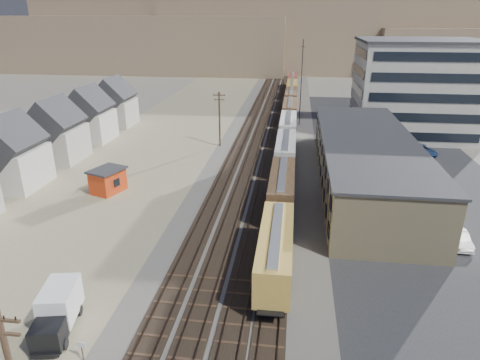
# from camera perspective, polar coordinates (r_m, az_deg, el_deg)

# --- Properties ---
(ground) EXTENTS (300.00, 300.00, 0.00)m
(ground) POSITION_cam_1_polar(r_m,az_deg,el_deg) (40.32, -1.00, -13.30)
(ground) COLOR #6B6356
(ground) RESTS_ON ground
(ballast_bed) EXTENTS (18.00, 200.00, 0.06)m
(ballast_bed) POSITION_cam_1_polar(r_m,az_deg,el_deg) (86.05, 3.86, 5.86)
(ballast_bed) COLOR #4C4742
(ballast_bed) RESTS_ON ground
(dirt_yard) EXTENTS (24.00, 180.00, 0.03)m
(dirt_yard) POSITION_cam_1_polar(r_m,az_deg,el_deg) (80.30, -11.06, 4.36)
(dirt_yard) COLOR #7E7557
(dirt_yard) RESTS_ON ground
(asphalt_lot) EXTENTS (26.00, 120.00, 0.04)m
(asphalt_lot) POSITION_cam_1_polar(r_m,az_deg,el_deg) (73.57, 20.41, 1.82)
(asphalt_lot) COLOR #232326
(asphalt_lot) RESTS_ON ground
(rail_tracks) EXTENTS (11.40, 200.00, 0.24)m
(rail_tracks) POSITION_cam_1_polar(r_m,az_deg,el_deg) (86.06, 3.49, 5.93)
(rail_tracks) COLOR black
(rail_tracks) RESTS_ON ground
(freight_train) EXTENTS (3.00, 119.74, 4.46)m
(freight_train) POSITION_cam_1_polar(r_m,az_deg,el_deg) (89.57, 6.54, 8.22)
(freight_train) COLOR black
(freight_train) RESTS_ON ground
(warehouse) EXTENTS (12.40, 40.40, 7.25)m
(warehouse) POSITION_cam_1_polar(r_m,az_deg,el_deg) (61.75, 16.37, 2.27)
(warehouse) COLOR tan
(warehouse) RESTS_ON ground
(office_tower) EXTENTS (22.60, 18.60, 18.45)m
(office_tower) POSITION_cam_1_polar(r_m,az_deg,el_deg) (91.74, 22.28, 11.23)
(office_tower) COLOR #9E998E
(office_tower) RESTS_ON ground
(utility_pole_north) EXTENTS (2.20, 0.32, 10.00)m
(utility_pole_north) POSITION_cam_1_polar(r_m,az_deg,el_deg) (78.02, -2.75, 8.26)
(utility_pole_north) COLOR #382619
(utility_pole_north) RESTS_ON ground
(radio_mast) EXTENTS (1.20, 0.16, 18.00)m
(radio_mast) POSITION_cam_1_polar(r_m,az_deg,el_deg) (93.83, 8.16, 12.68)
(radio_mast) COLOR black
(radio_mast) RESTS_ON ground
(townhouse_row) EXTENTS (8.15, 68.16, 10.47)m
(townhouse_row) POSITION_cam_1_polar(r_m,az_deg,el_deg) (72.14, -25.68, 4.28)
(townhouse_row) COLOR #B7B2A8
(townhouse_row) RESTS_ON ground
(hills_north) EXTENTS (265.00, 80.00, 32.00)m
(hills_north) POSITION_cam_1_polar(r_m,az_deg,el_deg) (200.98, 6.37, 18.70)
(hills_north) COLOR brown
(hills_north) RESTS_ON ground
(box_truck) EXTENTS (3.41, 6.46, 3.28)m
(box_truck) POSITION_cam_1_polar(r_m,az_deg,el_deg) (36.94, -23.15, -15.77)
(box_truck) COLOR silver
(box_truck) RESTS_ON ground
(maintenance_shed) EXTENTS (4.88, 5.49, 3.34)m
(maintenance_shed) POSITION_cam_1_polar(r_m,az_deg,el_deg) (60.91, -17.22, -0.03)
(maintenance_shed) COLOR red
(maintenance_shed) RESTS_ON ground
(sign_post) EXTENTS (0.66, 0.13, 1.72)m
(sign_post) POSITION_cam_1_polar(r_m,az_deg,el_deg) (33.79, -20.34, -20.31)
(sign_post) COLOR #382619
(sign_post) RESTS_ON ground
(parked_car_white) EXTENTS (1.71, 4.73, 1.55)m
(parked_car_white) POSITION_cam_1_polar(r_m,az_deg,el_deg) (50.97, 27.16, -6.97)
(parked_car_white) COLOR silver
(parked_car_white) RESTS_ON ground
(parked_car_blue) EXTENTS (4.82, 6.41, 1.62)m
(parked_car_blue) POSITION_cam_1_polar(r_m,az_deg,el_deg) (80.71, 23.15, 3.69)
(parked_car_blue) COLOR navy
(parked_car_blue) RESTS_ON ground
(parked_car_far) EXTENTS (2.55, 4.83, 1.57)m
(parked_car_far) POSITION_cam_1_polar(r_m,az_deg,el_deg) (92.49, 21.61, 5.99)
(parked_car_far) COLOR white
(parked_car_far) RESTS_ON ground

